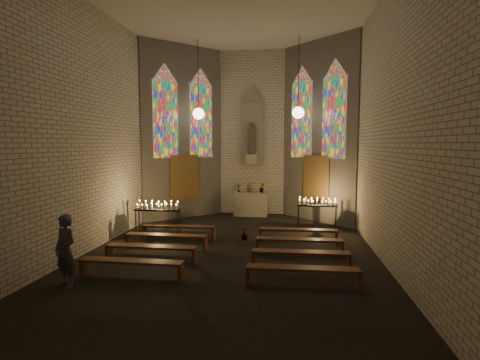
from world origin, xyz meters
name	(u,v)px	position (x,y,z in m)	size (l,w,h in m)	color
floor	(231,252)	(0.00, 0.00, 0.00)	(12.00, 12.00, 0.00)	black
room	(245,125)	(0.00, 3.37, 3.72)	(8.22, 12.43, 7.00)	beige
altar	(251,204)	(0.00, 5.45, 0.50)	(1.40, 0.60, 1.00)	#B8B596
flower_vase_left	(239,188)	(-0.51, 5.39, 1.18)	(0.19, 0.13, 0.36)	#4C723F
flower_vase_center	(250,187)	(-0.03, 5.54, 1.21)	(0.37, 0.32, 0.41)	#4C723F
flower_vase_right	(262,188)	(0.48, 5.43, 1.21)	(0.23, 0.19, 0.42)	#4C723F
aisle_flower_pot	(244,234)	(0.20, 1.43, 0.19)	(0.22, 0.22, 0.39)	#4C723F
votive_stand_left	(158,207)	(-2.71, 1.60, 0.95)	(1.51, 0.38, 1.11)	black
votive_stand_right	(317,203)	(2.61, 3.45, 0.90)	(1.45, 0.43, 1.05)	black
pew_left_0	(178,228)	(-1.89, 1.21, 0.37)	(2.36, 0.37, 0.45)	#542E18
pew_right_0	(298,232)	(1.89, 1.21, 0.37)	(2.36, 0.37, 0.45)	#542E18
pew_left_1	(166,237)	(-1.89, 0.01, 0.37)	(2.36, 0.37, 0.45)	#542E18
pew_right_1	(299,242)	(1.89, 0.01, 0.37)	(2.36, 0.37, 0.45)	#542E18
pew_left_2	(151,249)	(-1.89, -1.19, 0.37)	(2.36, 0.37, 0.45)	#542E18
pew_right_2	(301,254)	(1.89, -1.19, 0.37)	(2.36, 0.37, 0.45)	#542E18
pew_left_3	(132,264)	(-1.89, -2.39, 0.37)	(2.36, 0.37, 0.45)	#542E18
pew_right_3	(302,271)	(1.89, -2.39, 0.37)	(2.36, 0.37, 0.45)	#542E18
visitor	(65,251)	(-3.11, -2.95, 0.78)	(0.57, 0.37, 1.57)	#44434C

